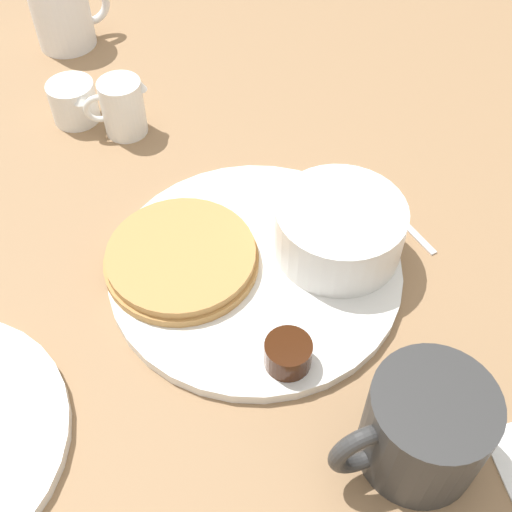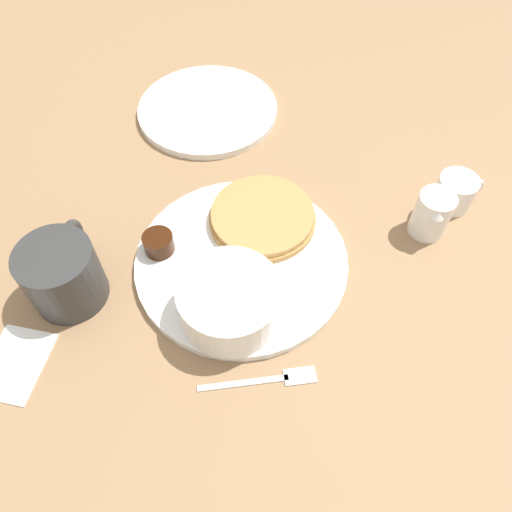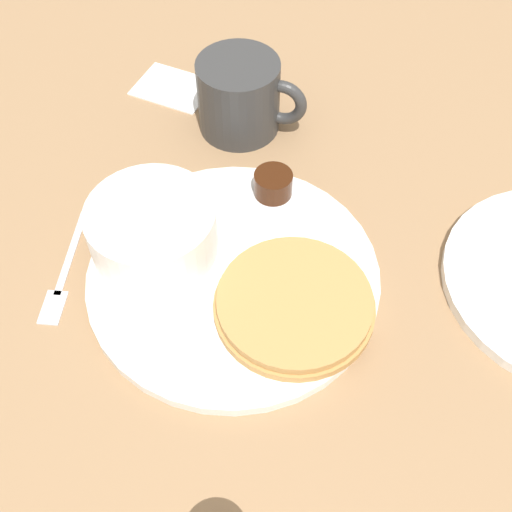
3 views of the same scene
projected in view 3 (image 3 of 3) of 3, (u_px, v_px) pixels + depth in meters
ground_plane at (234, 279)px, 0.62m from camera, size 4.00×4.00×0.00m
plate at (233, 276)px, 0.62m from camera, size 0.28×0.28×0.01m
pancake_stack at (294, 304)px, 0.58m from camera, size 0.15×0.15×0.02m
bowl at (151, 232)px, 0.60m from camera, size 0.12×0.12×0.05m
syrup_cup at (269, 183)px, 0.66m from camera, size 0.04×0.04×0.03m
butter_ramekin at (138, 221)px, 0.63m from camera, size 0.05×0.05×0.05m
coffee_mug at (241, 96)px, 0.72m from camera, size 0.13×0.09×0.09m
fork at (62, 278)px, 0.62m from camera, size 0.05×0.14×0.00m
napkin at (173, 87)px, 0.79m from camera, size 0.09×0.07×0.00m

